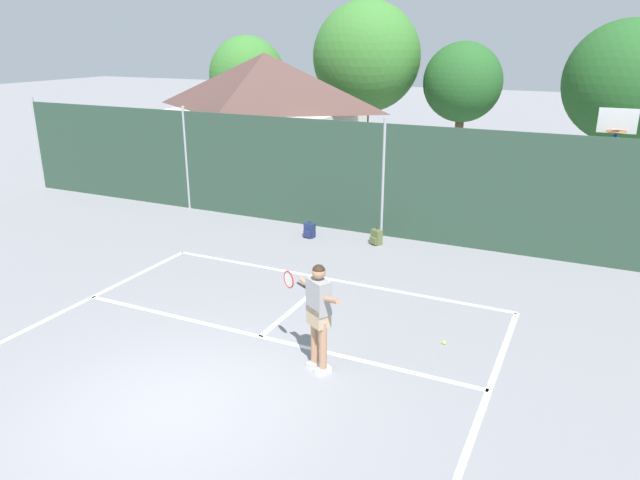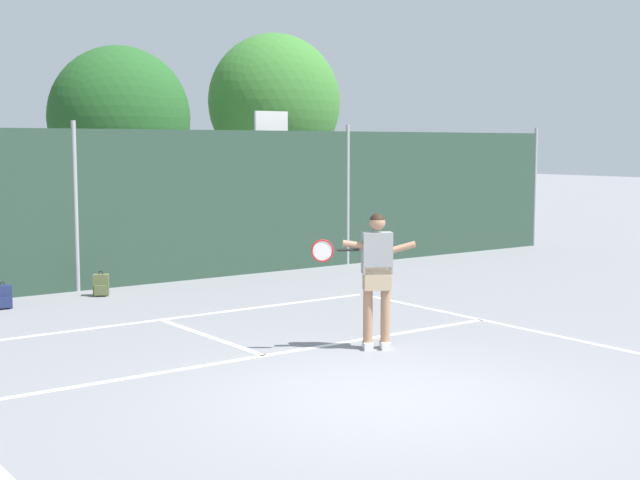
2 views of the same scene
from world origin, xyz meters
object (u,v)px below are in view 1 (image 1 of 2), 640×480
Objects in this scene: tennis_player at (318,308)px; backpack_navy at (309,231)px; backpack_olive at (376,237)px; basketball_hoop at (612,159)px; tennis_ball at (444,343)px.

backpack_navy is (-3.16, 6.06, -0.92)m from tennis_player.
backpack_navy is at bearing -172.79° from backpack_olive.
tennis_player reaches higher than backpack_olive.
basketball_hoop is 1.91× the size of tennis_player.
basketball_hoop is 7.71m from tennis_ball.
tennis_player is at bearing -133.93° from tennis_ball.
backpack_navy is (-4.82, 4.34, 0.16)m from tennis_ball.
basketball_hoop is at bearing 65.32° from tennis_player.
backpack_olive is (-1.31, 6.30, -0.92)m from tennis_player.
backpack_olive is (1.85, 0.23, 0.00)m from backpack_navy.
tennis_ball is 5.46m from backpack_olive.
backpack_navy is at bearing 117.51° from tennis_player.
tennis_player is at bearing -114.68° from basketball_hoop.
basketball_hoop is 9.66m from tennis_player.
tennis_player is 6.90m from backpack_navy.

